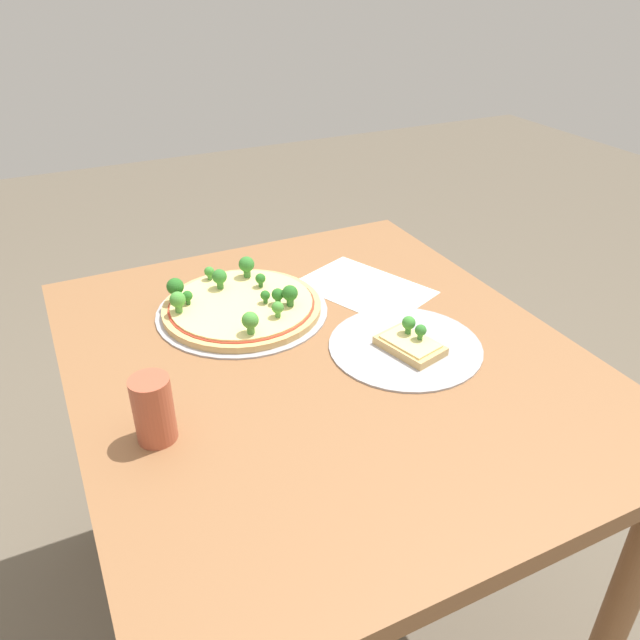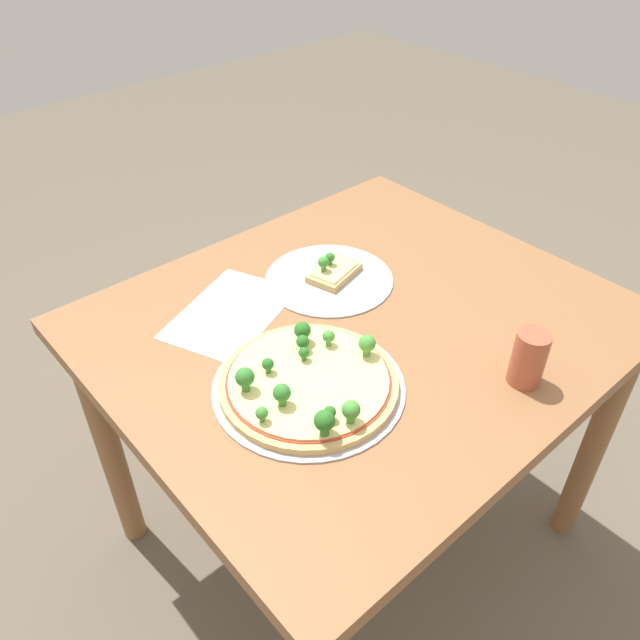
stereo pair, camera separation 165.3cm
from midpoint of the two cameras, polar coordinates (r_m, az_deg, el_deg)
ground_plane at (r=1.61m, az=-19.14°, el=-35.62°), size 8.00×8.00×0.00m
dining_table at (r=1.02m, az=-27.36°, el=-24.26°), size 1.05×0.91×0.76m
pizza_tray_whole at (r=0.91m, az=-42.24°, el=-29.69°), size 0.36×0.36×0.07m
pizza_tray_slice at (r=1.03m, az=-29.23°, el=-13.36°), size 0.29×0.29×0.06m
drinking_cup at (r=0.72m, az=-12.95°, el=-34.51°), size 0.06×0.06×0.11m
paper_menu at (r=1.10m, az=-42.25°, el=-17.15°), size 0.33×0.28×0.00m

